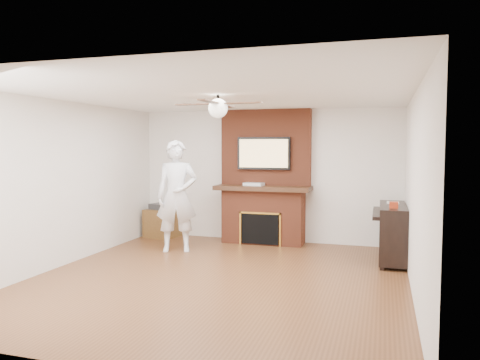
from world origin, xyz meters
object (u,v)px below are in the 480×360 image
(fireplace, at_px, (264,190))
(piano, at_px, (392,231))
(person, at_px, (177,196))
(side_table, at_px, (163,221))

(fireplace, xyz_separation_m, piano, (2.28, -0.81, -0.52))
(piano, bearing_deg, person, -174.78)
(side_table, bearing_deg, person, -39.80)
(person, height_order, piano, person)
(fireplace, height_order, person, fireplace)
(side_table, relative_size, piano, 0.51)
(person, relative_size, side_table, 2.75)
(piano, bearing_deg, side_table, 169.88)
(fireplace, relative_size, person, 1.30)
(person, distance_m, side_table, 1.51)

